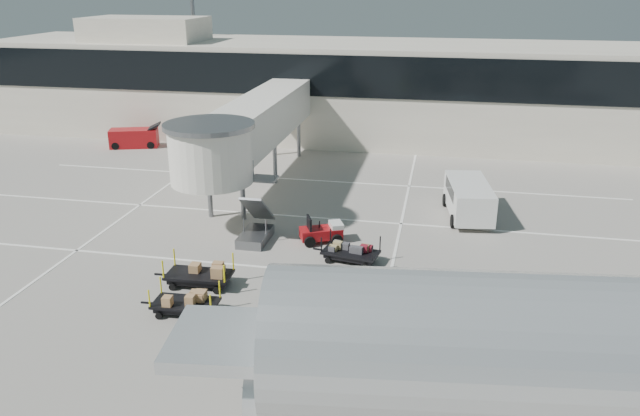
% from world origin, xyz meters
% --- Properties ---
extents(ground, '(140.00, 140.00, 0.00)m').
position_xyz_m(ground, '(0.00, 0.00, 0.00)').
color(ground, '#ABA499').
rests_on(ground, ground).
extents(lane_markings, '(40.00, 30.00, 0.02)m').
position_xyz_m(lane_markings, '(-0.67, 9.33, 0.01)').
color(lane_markings, white).
rests_on(lane_markings, ground).
extents(terminal, '(64.00, 12.11, 15.20)m').
position_xyz_m(terminal, '(-0.35, 29.94, 4.11)').
color(terminal, beige).
rests_on(terminal, ground).
extents(jet_bridge, '(5.70, 20.40, 6.03)m').
position_xyz_m(jet_bridge, '(-3.97, 12.26, 4.28)').
color(jet_bridge, white).
rests_on(jet_bridge, ground).
extents(baggage_tug, '(2.45, 2.10, 1.45)m').
position_xyz_m(baggage_tug, '(2.10, 5.62, 0.53)').
color(baggage_tug, maroon).
rests_on(baggage_tug, ground).
extents(suitcase_cart, '(3.41, 1.84, 1.31)m').
position_xyz_m(suitcase_cart, '(3.90, 3.47, 0.47)').
color(suitcase_cart, black).
rests_on(suitcase_cart, ground).
extents(box_cart_near, '(3.33, 1.46, 1.30)m').
position_xyz_m(box_cart_near, '(-2.00, -2.93, 0.47)').
color(box_cart_near, black).
rests_on(box_cart_near, ground).
extents(box_cart_far, '(3.64, 1.55, 1.42)m').
position_xyz_m(box_cart_far, '(-2.42, -0.35, 0.52)').
color(box_cart_far, black).
rests_on(box_cart_far, ground).
extents(ground_worker, '(0.82, 0.66, 1.94)m').
position_xyz_m(ground_worker, '(2.88, -4.23, 0.97)').
color(ground_worker, '#A7F019').
rests_on(ground_worker, ground).
extents(minivan, '(2.94, 5.61, 2.03)m').
position_xyz_m(minivan, '(9.67, 11.08, 1.22)').
color(minivan, silver).
rests_on(minivan, ground).
extents(belt_loader, '(4.36, 2.69, 1.98)m').
position_xyz_m(belt_loader, '(-16.94, 22.08, 0.75)').
color(belt_loader, maroon).
rests_on(belt_loader, ground).
extents(aircraft, '(22.90, 6.58, 5.74)m').
position_xyz_m(aircraft, '(13.42, -8.19, 3.26)').
color(aircraft, silver).
rests_on(aircraft, ground).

